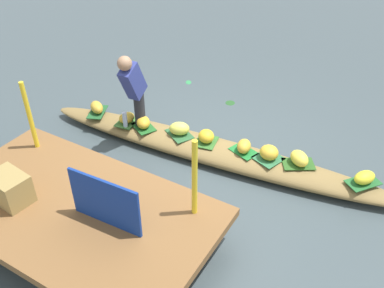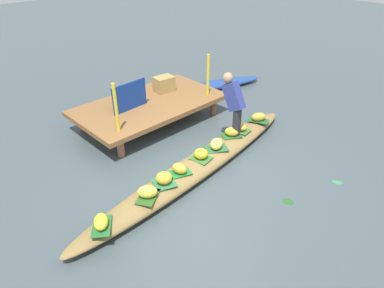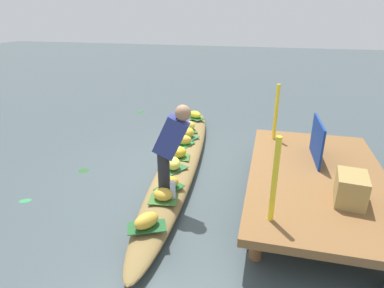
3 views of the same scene
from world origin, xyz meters
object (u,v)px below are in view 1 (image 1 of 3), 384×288
at_px(vendor_person, 134,87).
at_px(water_bottle, 125,120).
at_px(vendor_boat, 210,150).
at_px(banana_bunch_7, 206,136).
at_px(banana_bunch_3, 365,177).
at_px(banana_bunch_1, 97,107).
at_px(banana_bunch_4, 244,146).
at_px(banana_bunch_5, 127,118).
at_px(produce_crate, 10,188).
at_px(banana_bunch_2, 269,152).
at_px(banana_bunch_8, 143,122).
at_px(banana_bunch_6, 299,158).
at_px(banana_bunch_0, 179,129).
at_px(market_banner, 105,202).

distance_m(vendor_person, water_bottle, 0.60).
height_order(vendor_boat, banana_bunch_7, banana_bunch_7).
height_order(banana_bunch_3, vendor_person, vendor_person).
relative_size(banana_bunch_1, banana_bunch_4, 1.17).
height_order(banana_bunch_5, produce_crate, produce_crate).
bearing_deg(banana_bunch_3, banana_bunch_2, 6.43).
bearing_deg(banana_bunch_7, banana_bunch_1, 4.74).
xyz_separation_m(vendor_boat, banana_bunch_8, (1.06, 0.14, 0.21)).
height_order(banana_bunch_2, banana_bunch_4, banana_bunch_2).
distance_m(banana_bunch_4, vendor_person, 1.75).
bearing_deg(banana_bunch_8, banana_bunch_7, -171.96).
xyz_separation_m(banana_bunch_1, banana_bunch_5, (-0.59, -0.00, -0.01)).
distance_m(banana_bunch_8, water_bottle, 0.27).
relative_size(banana_bunch_8, produce_crate, 0.61).
distance_m(banana_bunch_6, banana_bunch_7, 1.32).
height_order(banana_bunch_0, banana_bunch_1, banana_bunch_0).
xyz_separation_m(banana_bunch_1, produce_crate, (-0.73, 2.20, 0.30)).
bearing_deg(banana_bunch_3, produce_crate, 38.16).
bearing_deg(banana_bunch_8, banana_bunch_1, 1.02).
xyz_separation_m(vendor_boat, vendor_person, (1.14, 0.21, 0.81)).
xyz_separation_m(banana_bunch_6, produce_crate, (2.46, 2.53, 0.29)).
bearing_deg(vendor_person, banana_bunch_5, -11.89).
height_order(vendor_person, water_bottle, vendor_person).
xyz_separation_m(vendor_boat, market_banner, (0.09, 2.10, 0.64)).
height_order(banana_bunch_1, banana_bunch_7, banana_bunch_7).
xyz_separation_m(banana_bunch_4, banana_bunch_8, (1.55, 0.20, -0.00)).
relative_size(banana_bunch_2, banana_bunch_8, 0.96).
distance_m(banana_bunch_1, water_bottle, 0.66).
bearing_deg(market_banner, banana_bunch_4, -108.02).
height_order(banana_bunch_7, water_bottle, water_bottle).
bearing_deg(banana_bunch_8, vendor_boat, -172.30).
distance_m(banana_bunch_3, produce_crate, 4.19).
height_order(banana_bunch_4, banana_bunch_5, banana_bunch_4).
distance_m(vendor_boat, water_bottle, 1.35).
relative_size(banana_bunch_3, vendor_person, 0.25).
xyz_separation_m(banana_bunch_6, vendor_person, (2.37, 0.38, 0.59)).
relative_size(banana_bunch_5, banana_bunch_7, 1.05).
relative_size(banana_bunch_7, vendor_person, 0.20).
distance_m(vendor_boat, banana_bunch_3, 2.08).
xyz_separation_m(banana_bunch_8, produce_crate, (0.16, 2.22, 0.30)).
bearing_deg(market_banner, banana_bunch_6, -123.28).
relative_size(banana_bunch_2, vendor_person, 0.21).
xyz_separation_m(banana_bunch_1, banana_bunch_7, (-1.88, -0.16, 0.01)).
xyz_separation_m(banana_bunch_0, banana_bunch_2, (-1.34, -0.12, 0.00)).
bearing_deg(banana_bunch_8, market_banner, 116.51).
distance_m(vendor_boat, produce_crate, 2.71).
xyz_separation_m(banana_bunch_5, water_bottle, (-0.06, 0.11, 0.04)).
height_order(banana_bunch_6, banana_bunch_8, banana_bunch_6).
distance_m(banana_bunch_7, banana_bunch_8, 1.00).
height_order(vendor_person, market_banner, vendor_person).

